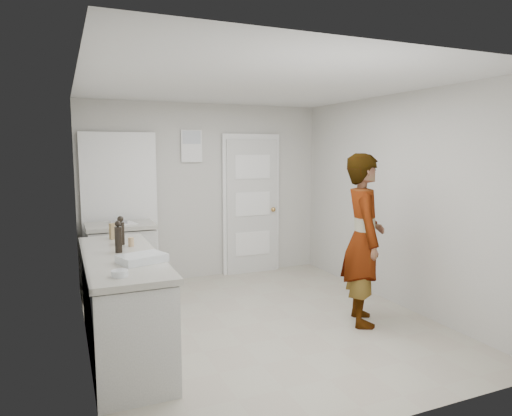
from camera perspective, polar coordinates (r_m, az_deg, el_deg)
name	(u,v)px	position (r m, az deg, el deg)	size (l,w,h in m)	color
ground	(261,323)	(5.06, 0.64, -14.12)	(4.00, 4.00, 0.00)	#AEA592
room_shell	(195,208)	(6.55, -7.66, 0.00)	(4.00, 4.00, 4.00)	#BBB9B1
main_counter	(123,308)	(4.37, -16.30, -11.96)	(0.64, 1.96, 0.93)	silver
side_counter	(122,262)	(6.07, -16.43, -6.55)	(0.84, 0.61, 0.93)	silver
person	(363,239)	(4.96, 13.27, -3.84)	(0.66, 0.43, 1.81)	silver
cake_mix_box	(115,231)	(4.96, -17.27, -2.77)	(0.10, 0.05, 0.17)	olive
spice_jar	(131,242)	(4.55, -15.35, -4.11)	(0.06, 0.06, 0.09)	tan
oil_cruet_a	(121,231)	(4.64, -16.55, -2.78)	(0.07, 0.07, 0.28)	black
oil_cruet_b	(118,237)	(4.30, -16.84, -3.52)	(0.06, 0.06, 0.29)	black
baking_dish	(142,259)	(3.90, -14.07, -6.15)	(0.43, 0.36, 0.06)	silver
egg_bowl	(120,273)	(3.51, -16.68, -7.83)	(0.12, 0.12, 0.05)	silver
papers	(125,223)	(5.98, -16.09, -1.83)	(0.24, 0.30, 0.01)	white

